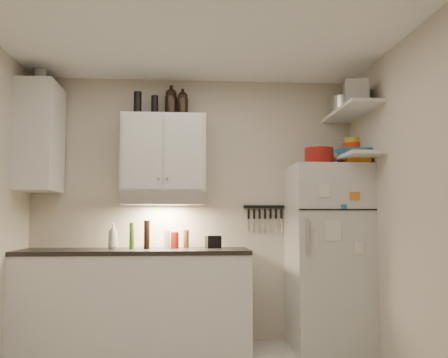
{
  "coord_description": "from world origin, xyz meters",
  "views": [
    {
      "loc": [
        -0.08,
        -3.47,
        1.2
      ],
      "look_at": [
        0.25,
        0.9,
        1.55
      ],
      "focal_mm": 40.0,
      "sensor_mm": 36.0,
      "label": 1
    }
  ],
  "objects": [
    {
      "name": "shelf_lo",
      "position": [
        1.45,
        1.02,
        1.76
      ],
      "size": [
        0.3,
        0.95,
        0.03
      ],
      "primitive_type": "cube",
      "color": "white",
      "rests_on": "right_wall"
    },
    {
      "name": "range_hood",
      "position": [
        -0.3,
        1.27,
        1.39
      ],
      "size": [
        0.76,
        0.46,
        0.12
      ],
      "primitive_type": "cube",
      "color": "silver",
      "rests_on": "back_wall"
    },
    {
      "name": "thermos_a",
      "position": [
        -0.4,
        1.35,
        2.3
      ],
      "size": [
        0.09,
        0.09,
        0.2
      ],
      "primitive_type": "cylinder",
      "rotation": [
        0.0,
        0.0,
        -0.42
      ],
      "color": "black",
      "rests_on": "upper_cabinet"
    },
    {
      "name": "pepper_mill",
      "position": [
        -0.08,
        1.36,
        1.01
      ],
      "size": [
        0.06,
        0.06,
        0.17
      ],
      "primitive_type": "cylinder",
      "rotation": [
        0.0,
        0.0,
        0.17
      ],
      "color": "#57391A",
      "rests_on": "countertop"
    },
    {
      "name": "upper_cabinet",
      "position": [
        -0.3,
        1.33,
        1.83
      ],
      "size": [
        0.8,
        0.33,
        0.75
      ],
      "primitive_type": "cube",
      "color": "white",
      "rests_on": "back_wall"
    },
    {
      "name": "soap_bottle",
      "position": [
        -0.76,
        1.27,
        1.05
      ],
      "size": [
        0.12,
        0.12,
        0.27
      ],
      "primitive_type": "imported",
      "rotation": [
        0.0,
        0.0,
        -0.16
      ],
      "color": "white",
      "rests_on": "countertop"
    },
    {
      "name": "right_wall",
      "position": [
        1.61,
        0.0,
        1.3
      ],
      "size": [
        0.02,
        3.0,
        2.6
      ],
      "primitive_type": "cube",
      "color": "beige",
      "rests_on": "ground"
    },
    {
      "name": "dutch_oven",
      "position": [
        1.15,
        1.06,
        1.78
      ],
      "size": [
        0.34,
        0.34,
        0.16
      ],
      "primitive_type": "cylinder",
      "rotation": [
        0.0,
        0.0,
        0.32
      ],
      "color": "maroon",
      "rests_on": "fridge"
    },
    {
      "name": "tin_b",
      "position": [
        1.41,
        0.75,
        2.31
      ],
      "size": [
        0.23,
        0.23,
        0.2
      ],
      "primitive_type": "cube",
      "rotation": [
        0.0,
        0.0,
        -0.21
      ],
      "color": "#AAAAAD",
      "rests_on": "shelf_hi"
    },
    {
      "name": "plates",
      "position": [
        1.53,
        1.0,
        1.81
      ],
      "size": [
        0.31,
        0.31,
        0.07
      ],
      "primitive_type": "cylinder",
      "rotation": [
        0.0,
        0.0,
        -0.16
      ],
      "color": "#1B6995",
      "rests_on": "shelf_lo"
    },
    {
      "name": "caddy",
      "position": [
        0.18,
        1.32,
        0.98
      ],
      "size": [
        0.16,
        0.13,
        0.12
      ],
      "primitive_type": "cube",
      "rotation": [
        0.0,
        0.0,
        0.27
      ],
      "color": "black",
      "rests_on": "countertop"
    },
    {
      "name": "red_jar",
      "position": [
        -0.19,
        1.3,
        1.0
      ],
      "size": [
        0.1,
        0.1,
        0.16
      ],
      "primitive_type": "cylinder",
      "rotation": [
        0.0,
        0.0,
        0.26
      ],
      "color": "maroon",
      "rests_on": "countertop"
    },
    {
      "name": "bowl_teal",
      "position": [
        1.51,
        1.3,
        1.83
      ],
      "size": [
        0.26,
        0.26,
        0.11
      ],
      "primitive_type": "cylinder",
      "color": "#1B6995",
      "rests_on": "shelf_lo"
    },
    {
      "name": "clear_bottle",
      "position": [
        -0.26,
        1.28,
        1.01
      ],
      "size": [
        0.06,
        0.06,
        0.17
      ],
      "primitive_type": "cylinder",
      "rotation": [
        0.0,
        0.0,
        0.12
      ],
      "color": "silver",
      "rests_on": "countertop"
    },
    {
      "name": "stock_pot",
      "position": [
        1.48,
        1.33,
        2.31
      ],
      "size": [
        0.28,
        0.28,
        0.2
      ],
      "primitive_type": "cylinder",
      "rotation": [
        0.0,
        0.0,
        0.03
      ],
      "color": "silver",
      "rests_on": "shelf_hi"
    },
    {
      "name": "fridge",
      "position": [
        1.25,
        1.16,
        0.85
      ],
      "size": [
        0.7,
        0.68,
        1.7
      ],
      "primitive_type": "cube",
      "color": "silver",
      "rests_on": "floor"
    },
    {
      "name": "spice_jar",
      "position": [
        1.3,
        1.1,
        1.76
      ],
      "size": [
        0.09,
        0.09,
        0.11
      ],
      "primitive_type": "cylinder",
      "rotation": [
        0.0,
        0.0,
        -0.34
      ],
      "color": "silver",
      "rests_on": "fridge"
    },
    {
      "name": "thermos_b",
      "position": [
        -0.55,
        1.29,
        2.31
      ],
      "size": [
        0.09,
        0.09,
        0.22
      ],
      "primitive_type": "cylinder",
      "rotation": [
        0.0,
        0.0,
        -0.21
      ],
      "color": "black",
      "rests_on": "upper_cabinet"
    },
    {
      "name": "vinegar_bottle",
      "position": [
        -0.44,
        1.2,
        1.05
      ],
      "size": [
        0.07,
        0.07,
        0.27
      ],
      "primitive_type": "cylinder",
      "rotation": [
        0.0,
        0.0,
        -0.27
      ],
      "color": "black",
      "rests_on": "countertop"
    },
    {
      "name": "side_jar",
      "position": [
        -1.46,
        1.23,
        2.52
      ],
      "size": [
        0.14,
        0.14,
        0.15
      ],
      "primitive_type": "cylinder",
      "rotation": [
        0.0,
        0.0,
        -0.28
      ],
      "color": "silver",
      "rests_on": "side_cabinet"
    },
    {
      "name": "knife_strip",
      "position": [
        0.7,
        1.49,
        1.32
      ],
      "size": [
        0.42,
        0.02,
        0.03
      ],
      "primitive_type": "cube",
      "color": "black",
      "rests_on": "back_wall"
    },
    {
      "name": "growler_b",
      "position": [
        -0.12,
        1.35,
        2.33
      ],
      "size": [
        0.13,
        0.13,
        0.25
      ],
      "primitive_type": null,
      "rotation": [
        0.0,
        0.0,
        -0.33
      ],
      "color": "black",
      "rests_on": "upper_cabinet"
    },
    {
      "name": "book_stack",
      "position": [
        1.48,
        0.98,
        1.74
      ],
      "size": [
        0.23,
        0.28,
        0.09
      ],
      "primitive_type": "cube",
      "rotation": [
        0.0,
        0.0,
        -0.09
      ],
      "color": "orange",
      "rests_on": "fridge"
    },
    {
      "name": "tin_a",
      "position": [
        1.5,
        0.91,
        2.3
      ],
      "size": [
        0.22,
        0.21,
        0.17
      ],
      "primitive_type": "cube",
      "rotation": [
        0.0,
        0.0,
        -0.38
      ],
      "color": "#AAAAAD",
      "rests_on": "shelf_hi"
    },
    {
      "name": "shelf_hi",
      "position": [
        1.45,
        1.02,
        2.2
      ],
      "size": [
        0.3,
        0.95,
        0.03
      ],
      "primitive_type": "cube",
      "color": "white",
      "rests_on": "right_wall"
    },
    {
      "name": "bowl_orange",
      "position": [
        1.57,
        1.31,
        1.91
      ],
      "size": [
        0.21,
        0.21,
        0.06
      ],
      "primitive_type": "cylinder",
      "color": "red",
      "rests_on": "bowl_teal"
    },
    {
      "name": "growler_a",
      "position": [
        -0.24,
        1.39,
        2.35
      ],
      "size": [
        0.16,
        0.16,
        0.29
      ],
      "primitive_type": null,
      "rotation": [
        0.0,
        0.0,
        0.34
      ],
      "color": "black",
      "rests_on": "upper_cabinet"
    },
    {
      "name": "countertop",
      "position": [
        -0.55,
        1.2,
        0.9
      ],
      "size": [
        2.1,
        0.62,
        0.04
      ],
      "primitive_type": "cube",
      "color": "black",
      "rests_on": "base_cabinet"
    },
    {
      "name": "side_cabinet",
      "position": [
        -1.44,
        1.2,
        1.95
      ],
      "size": [
        0.33,
        0.55,
        1.0
      ],
      "primitive_type": "cube",
      "color": "white",
      "rests_on": "left_wall"
    },
    {
      "name": "ceiling",
      "position": [
        0.0,
        0.0,
        2.61
      ],
      "size": [
        3.2,
        3.0,
        0.02
      ],
      "primitive_type": "cube",
      "color": "white",
      "rests_on": "ground"
    },
    {
      "name": "bowl_yellow",
      "position": [
        1.57,
        1.31,
        1.97
      ],
      "size": [
        0.16,
        0.16,
        0.05
      ],
      "primitive_type": "cylinder",
      "color": "gold",
      "rests_on": "bowl_orange"
    },
    {
      "name": "oil_bottle",
      "position": [
        -0.59,
        1.26,
        1.04
      ],
      "size": [
        0.05,
        0.05,
        0.24
      ],
      "primitive_type": "cylinder",
      "rotation": [
        0.0,
        0.0,
        0.13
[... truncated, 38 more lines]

